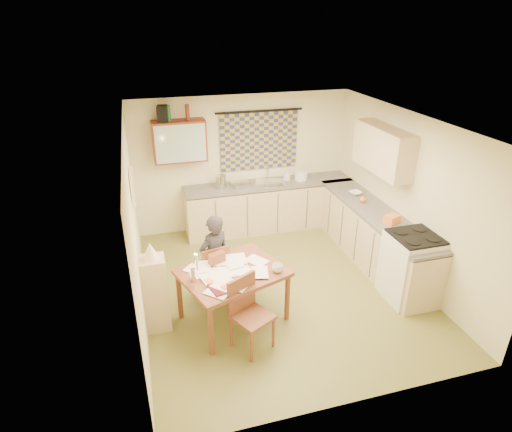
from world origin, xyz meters
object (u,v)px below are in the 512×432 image
object	(u,v)px
chair_far	(213,281)
shelf_stand	(155,294)
stove	(411,267)
person	(215,259)
dining_table	(233,295)
counter_right	(372,236)
counter_back	(273,206)

from	to	relation	value
chair_far	shelf_stand	bearing A→B (deg)	16.60
stove	person	size ratio (longest dim) A/B	0.77
stove	shelf_stand	bearing A→B (deg)	175.06
dining_table	person	size ratio (longest dim) A/B	1.16
counter_right	stove	world-z (taller)	stove
counter_back	counter_right	size ratio (longest dim) A/B	1.12
person	shelf_stand	xyz separation A→B (m)	(-0.85, -0.42, -0.14)
counter_back	stove	size ratio (longest dim) A/B	3.25
counter_right	dining_table	world-z (taller)	counter_right
counter_right	stove	bearing A→B (deg)	-90.00
counter_right	counter_back	bearing A→B (deg)	126.41
dining_table	chair_far	bearing A→B (deg)	88.42
person	shelf_stand	world-z (taller)	person
shelf_stand	counter_back	bearing A→B (deg)	45.57
chair_far	shelf_stand	world-z (taller)	shelf_stand
stove	person	world-z (taller)	person
dining_table	counter_back	bearing A→B (deg)	42.37
counter_right	dining_table	size ratio (longest dim) A/B	1.93
chair_far	shelf_stand	distance (m)	0.97
counter_back	chair_far	xyz separation A→B (m)	(-1.52, -1.93, -0.18)
counter_back	person	xyz separation A→B (m)	(-1.49, -1.96, 0.21)
person	counter_right	bearing A→B (deg)	162.89
chair_far	stove	bearing A→B (deg)	151.88
chair_far	person	size ratio (longest dim) A/B	0.67
counter_right	shelf_stand	world-z (taller)	shelf_stand
dining_table	person	xyz separation A→B (m)	(-0.14, 0.52, 0.28)
dining_table	shelf_stand	bearing A→B (deg)	155.18
dining_table	chair_far	xyz separation A→B (m)	(-0.18, 0.55, -0.10)
chair_far	person	distance (m)	0.39
person	chair_far	bearing A→B (deg)	-67.70
counter_right	shelf_stand	size ratio (longest dim) A/B	2.82
shelf_stand	counter_right	bearing A→B (deg)	12.07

